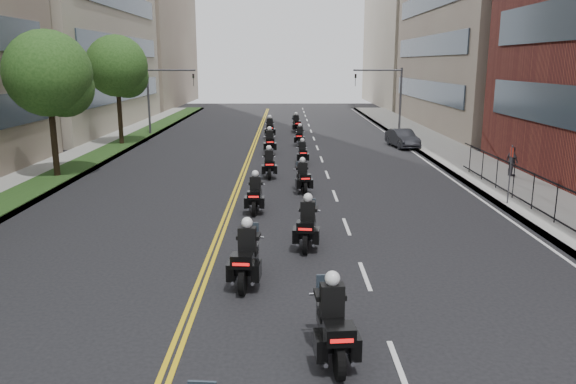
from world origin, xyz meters
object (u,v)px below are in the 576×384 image
motorcycle_6 (269,165)px  motorcycle_5 (303,178)px  motorcycle_3 (307,226)px  motorcycle_8 (270,143)px  motorcycle_9 (300,137)px  pedestrian_c (512,161)px  motorcycle_2 (247,258)px  motorcycle_7 (302,154)px  motorcycle_10 (270,129)px  parked_sedan (402,138)px  motorcycle_11 (296,124)px  motorcycle_4 (255,196)px  motorcycle_1 (333,325)px

motorcycle_6 → motorcycle_5: bearing=-67.4°
motorcycle_3 → motorcycle_8: 19.85m
motorcycle_9 → pedestrian_c: 16.39m
motorcycle_2 → motorcycle_7: bearing=88.1°
motorcycle_5 → motorcycle_9: bearing=82.8°
motorcycle_10 → pedestrian_c: size_ratio=1.62×
motorcycle_6 → parked_sedan: 14.39m
parked_sedan → pedestrian_c: size_ratio=2.53×
motorcycle_11 → pedestrian_c: size_ratio=1.54×
motorcycle_5 → motorcycle_7: 7.73m
motorcycle_7 → motorcycle_11: motorcycle_11 is taller
motorcycle_11 → motorcycle_4: bearing=-102.2°
motorcycle_2 → motorcycle_5: (1.89, 11.33, -0.08)m
motorcycle_2 → parked_sedan: motorcycle_2 is taller
motorcycle_9 → parked_sedan: bearing=-2.1°
motorcycle_9 → motorcycle_11: 8.02m
motorcycle_8 → motorcycle_11: (2.01, 11.70, -0.02)m
motorcycle_9 → parked_sedan: (7.44, -0.86, 0.01)m
motorcycle_3 → pedestrian_c: 15.85m
motorcycle_3 → motorcycle_7: motorcycle_3 is taller
motorcycle_5 → motorcycle_10: 19.63m
motorcycle_7 → pedestrian_c: bearing=-25.3°
motorcycle_7 → motorcycle_5: bearing=-93.6°
motorcycle_4 → motorcycle_6: motorcycle_6 is taller
motorcycle_4 → motorcycle_11: (2.19, 26.92, 0.03)m
motorcycle_3 → motorcycle_4: 4.95m
motorcycle_7 → motorcycle_10: motorcycle_10 is taller
motorcycle_1 → motorcycle_6: bearing=91.0°
motorcycle_1 → motorcycle_9: (0.08, 30.71, -0.09)m
motorcycle_1 → parked_sedan: bearing=71.2°
motorcycle_6 → parked_sedan: bearing=46.0°
pedestrian_c → motorcycle_9: bearing=28.2°
motorcycle_3 → motorcycle_11: (0.22, 31.46, -0.01)m
motorcycle_1 → motorcycle_7: 23.15m
motorcycle_9 → motorcycle_3: bearing=-86.3°
motorcycle_3 → motorcycle_11: 31.46m
motorcycle_6 → motorcycle_9: 11.94m
motorcycle_7 → motorcycle_2: bearing=-98.4°
motorcycle_5 → motorcycle_6: (-1.70, 3.51, 0.02)m
motorcycle_11 → parked_sedan: bearing=-57.2°
motorcycle_1 → motorcycle_8: size_ratio=1.02×
motorcycle_3 → parked_sedan: (7.77, 22.58, -0.06)m
motorcycle_6 → motorcycle_8: (-0.18, 8.11, 0.04)m
motorcycle_1 → motorcycle_9: 30.71m
motorcycle_3 → motorcycle_9: (0.33, 23.44, -0.07)m
motorcycle_7 → parked_sedan: size_ratio=0.53×
parked_sedan → motorcycle_4: bearing=-127.3°
motorcycle_7 → pedestrian_c: (10.92, -4.68, 0.32)m
motorcycle_1 → motorcycle_3: motorcycle_1 is taller
motorcycle_9 → motorcycle_10: bearing=123.4°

